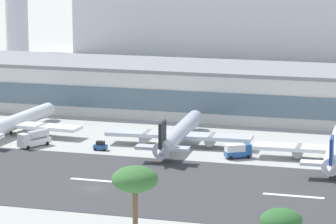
{
  "coord_description": "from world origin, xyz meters",
  "views": [
    {
      "loc": [
        64.35,
        -166.97,
        49.83
      ],
      "look_at": [
        4.36,
        37.92,
        8.92
      ],
      "focal_mm": 98.66,
      "sensor_mm": 36.0,
      "label": 1
    }
  ],
  "objects_px": {
    "palm_tree_1": "(281,223)",
    "service_baggage_tug_0": "(100,146)",
    "airliner_black_tail_gate_1": "(178,135)",
    "palm_tree_0": "(135,182)",
    "airliner_navy_tail_gate_2": "(336,149)",
    "service_box_truck_1": "(238,150)",
    "distant_hotel_block": "(216,7)",
    "terminal_building": "(213,90)",
    "service_fuel_truck_2": "(34,138)",
    "airliner_red_tail_gate_0": "(11,124)"
  },
  "relations": [
    {
      "from": "terminal_building",
      "to": "distant_hotel_block",
      "type": "bearing_deg",
      "value": 103.08
    },
    {
      "from": "airliner_navy_tail_gate_2",
      "to": "service_box_truck_1",
      "type": "distance_m",
      "value": 21.96
    },
    {
      "from": "distant_hotel_block",
      "to": "airliner_black_tail_gate_1",
      "type": "relative_size",
      "value": 2.65
    },
    {
      "from": "terminal_building",
      "to": "airliner_red_tail_gate_0",
      "type": "height_order",
      "value": "terminal_building"
    },
    {
      "from": "palm_tree_1",
      "to": "airliner_black_tail_gate_1",
      "type": "bearing_deg",
      "value": 113.57
    },
    {
      "from": "distant_hotel_block",
      "to": "service_box_truck_1",
      "type": "distance_m",
      "value": 191.54
    },
    {
      "from": "airliner_black_tail_gate_1",
      "to": "airliner_navy_tail_gate_2",
      "type": "relative_size",
      "value": 1.03
    },
    {
      "from": "terminal_building",
      "to": "distant_hotel_block",
      "type": "xyz_separation_m",
      "value": [
        -31.22,
        134.4,
        12.98
      ]
    },
    {
      "from": "airliner_red_tail_gate_0",
      "to": "terminal_building",
      "type": "bearing_deg",
      "value": -42.4
    },
    {
      "from": "airliner_black_tail_gate_1",
      "to": "service_box_truck_1",
      "type": "height_order",
      "value": "airliner_black_tail_gate_1"
    },
    {
      "from": "service_baggage_tug_0",
      "to": "service_fuel_truck_2",
      "type": "relative_size",
      "value": 0.37
    },
    {
      "from": "airliner_navy_tail_gate_2",
      "to": "distant_hotel_block",
      "type": "bearing_deg",
      "value": 18.83
    },
    {
      "from": "palm_tree_0",
      "to": "palm_tree_1",
      "type": "distance_m",
      "value": 22.84
    },
    {
      "from": "airliner_red_tail_gate_0",
      "to": "palm_tree_0",
      "type": "relative_size",
      "value": 2.47
    },
    {
      "from": "service_fuel_truck_2",
      "to": "palm_tree_0",
      "type": "distance_m",
      "value": 92.93
    },
    {
      "from": "airliner_red_tail_gate_0",
      "to": "service_box_truck_1",
      "type": "xyz_separation_m",
      "value": [
        60.62,
        -8.49,
        -1.06
      ]
    },
    {
      "from": "airliner_black_tail_gate_1",
      "to": "service_baggage_tug_0",
      "type": "height_order",
      "value": "airliner_black_tail_gate_1"
    },
    {
      "from": "terminal_building",
      "to": "service_box_truck_1",
      "type": "distance_m",
      "value": 53.21
    },
    {
      "from": "distant_hotel_block",
      "to": "service_box_truck_1",
      "type": "height_order",
      "value": "distant_hotel_block"
    },
    {
      "from": "palm_tree_1",
      "to": "terminal_building",
      "type": "bearing_deg",
      "value": 107.26
    },
    {
      "from": "service_box_truck_1",
      "to": "palm_tree_0",
      "type": "bearing_deg",
      "value": -120.92
    },
    {
      "from": "terminal_building",
      "to": "palm_tree_0",
      "type": "bearing_deg",
      "value": -81.36
    },
    {
      "from": "airliner_black_tail_gate_1",
      "to": "palm_tree_1",
      "type": "bearing_deg",
      "value": -159.99
    },
    {
      "from": "airliner_black_tail_gate_1",
      "to": "palm_tree_0",
      "type": "distance_m",
      "value": 88.79
    },
    {
      "from": "distant_hotel_block",
      "to": "airliner_navy_tail_gate_2",
      "type": "distance_m",
      "value": 195.63
    },
    {
      "from": "terminal_building",
      "to": "airliner_black_tail_gate_1",
      "type": "bearing_deg",
      "value": -87.63
    },
    {
      "from": "airliner_navy_tail_gate_2",
      "to": "palm_tree_1",
      "type": "height_order",
      "value": "palm_tree_1"
    },
    {
      "from": "distant_hotel_block",
      "to": "airliner_black_tail_gate_1",
      "type": "height_order",
      "value": "distant_hotel_block"
    },
    {
      "from": "airliner_navy_tail_gate_2",
      "to": "service_fuel_truck_2",
      "type": "xyz_separation_m",
      "value": [
        -71.15,
        -5.06,
        -0.84
      ]
    },
    {
      "from": "service_box_truck_1",
      "to": "service_fuel_truck_2",
      "type": "height_order",
      "value": "service_fuel_truck_2"
    },
    {
      "from": "service_baggage_tug_0",
      "to": "airliner_black_tail_gate_1",
      "type": "bearing_deg",
      "value": 24.01
    },
    {
      "from": "terminal_building",
      "to": "airliner_navy_tail_gate_2",
      "type": "height_order",
      "value": "terminal_building"
    },
    {
      "from": "service_fuel_truck_2",
      "to": "terminal_building",
      "type": "bearing_deg",
      "value": 174.73
    },
    {
      "from": "distant_hotel_block",
      "to": "airliner_red_tail_gate_0",
      "type": "xyz_separation_m",
      "value": [
        -11.43,
        -175.73,
        -17.09
      ]
    },
    {
      "from": "service_baggage_tug_0",
      "to": "airliner_red_tail_gate_0",
      "type": "bearing_deg",
      "value": 157.28
    },
    {
      "from": "service_box_truck_1",
      "to": "palm_tree_1",
      "type": "bearing_deg",
      "value": -106.37
    },
    {
      "from": "palm_tree_1",
      "to": "airliner_navy_tail_gate_2",
      "type": "bearing_deg",
      "value": 91.26
    },
    {
      "from": "service_baggage_tug_0",
      "to": "service_fuel_truck_2",
      "type": "distance_m",
      "value": 16.64
    },
    {
      "from": "airliner_red_tail_gate_0",
      "to": "airliner_navy_tail_gate_2",
      "type": "distance_m",
      "value": 82.59
    },
    {
      "from": "service_baggage_tug_0",
      "to": "service_box_truck_1",
      "type": "relative_size",
      "value": 0.52
    },
    {
      "from": "airliner_navy_tail_gate_2",
      "to": "service_baggage_tug_0",
      "type": "distance_m",
      "value": 54.75
    },
    {
      "from": "terminal_building",
      "to": "service_fuel_truck_2",
      "type": "distance_m",
      "value": 61.1
    },
    {
      "from": "service_baggage_tug_0",
      "to": "palm_tree_0",
      "type": "xyz_separation_m",
      "value": [
        34.4,
        -77.59,
        14.03
      ]
    },
    {
      "from": "palm_tree_1",
      "to": "service_baggage_tug_0",
      "type": "bearing_deg",
      "value": 124.28
    },
    {
      "from": "terminal_building",
      "to": "palm_tree_1",
      "type": "bearing_deg",
      "value": -72.74
    },
    {
      "from": "airliner_navy_tail_gate_2",
      "to": "palm_tree_0",
      "type": "relative_size",
      "value": 2.49
    },
    {
      "from": "terminal_building",
      "to": "airliner_navy_tail_gate_2",
      "type": "distance_m",
      "value": 61.76
    },
    {
      "from": "service_box_truck_1",
      "to": "airliner_black_tail_gate_1",
      "type": "bearing_deg",
      "value": 123.94
    },
    {
      "from": "airliner_red_tail_gate_0",
      "to": "palm_tree_1",
      "type": "height_order",
      "value": "palm_tree_1"
    },
    {
      "from": "service_box_truck_1",
      "to": "airliner_navy_tail_gate_2",
      "type": "bearing_deg",
      "value": -24.97
    }
  ]
}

